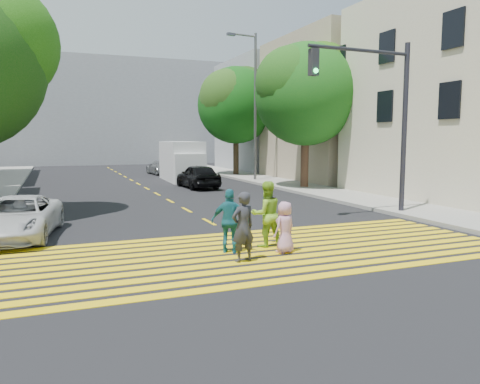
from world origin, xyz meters
TOP-DOWN VIEW (x-y plane):
  - ground at (0.00, 0.00)m, footprint 120.00×120.00m
  - sidewalk_right at (8.50, 15.00)m, footprint 3.00×60.00m
  - crosswalk at (0.00, 1.28)m, footprint 13.40×5.30m
  - lane_line at (0.00, 22.50)m, footprint 0.12×34.40m
  - building_right_cream at (15.00, 8.00)m, footprint 10.00×10.00m
  - building_right_tan at (15.00, 19.00)m, footprint 10.00×10.00m
  - building_right_grey at (15.00, 30.00)m, footprint 10.00×10.00m
  - backdrop_block at (0.00, 48.00)m, footprint 30.00×8.00m
  - tree_right_near at (8.61, 14.27)m, footprint 6.47×5.89m
  - tree_right_far at (8.40, 24.85)m, footprint 7.63×7.53m
  - pedestrian_man at (-0.90, 0.54)m, footprint 0.70×0.54m
  - pedestrian_woman at (0.29, 1.78)m, footprint 0.91×0.72m
  - pedestrian_child at (0.44, 0.95)m, footprint 0.77×0.64m
  - pedestrian_extra at (-0.88, 1.49)m, footprint 1.06×0.79m
  - white_sedan at (-6.16, 5.53)m, footprint 2.78×4.76m
  - dark_car_near at (2.90, 17.09)m, footprint 1.87×4.30m
  - silver_car at (3.11, 28.37)m, footprint 2.04×4.27m
  - dark_car_parked at (5.51, 27.24)m, footprint 1.68×3.77m
  - white_van at (3.27, 22.14)m, footprint 2.42×5.88m
  - traffic_signal at (6.36, 4.80)m, footprint 4.48×0.49m
  - street_lamp at (7.59, 19.75)m, footprint 2.25×0.54m

SIDE VIEW (x-z plane):
  - ground at x=0.00m, z-range 0.00..0.00m
  - lane_line at x=0.00m, z-range 0.00..0.01m
  - crosswalk at x=0.00m, z-range 0.00..0.01m
  - sidewalk_right at x=8.50m, z-range 0.00..0.15m
  - silver_car at x=3.11m, z-range 0.00..1.20m
  - dark_car_parked at x=5.51m, z-range 0.00..1.20m
  - white_sedan at x=-6.16m, z-range 0.00..1.24m
  - pedestrian_child at x=0.44m, z-range 0.00..1.35m
  - dark_car_near at x=2.90m, z-range 0.00..1.44m
  - pedestrian_extra at x=-0.88m, z-range 0.00..1.68m
  - pedestrian_man at x=-0.90m, z-range 0.00..1.71m
  - pedestrian_woman at x=0.29m, z-range 0.00..1.82m
  - white_van at x=3.27m, z-range -0.07..2.66m
  - traffic_signal at x=6.36m, z-range 0.97..7.54m
  - building_right_cream at x=15.00m, z-range 0.00..10.00m
  - building_right_tan at x=15.00m, z-range 0.00..10.00m
  - building_right_grey at x=15.00m, z-range 0.00..10.00m
  - street_lamp at x=7.59m, z-range 0.74..10.68m
  - tree_right_near at x=8.61m, z-range 1.51..10.07m
  - tree_right_far at x=8.40m, z-range 1.52..10.18m
  - backdrop_block at x=0.00m, z-range 0.00..12.00m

